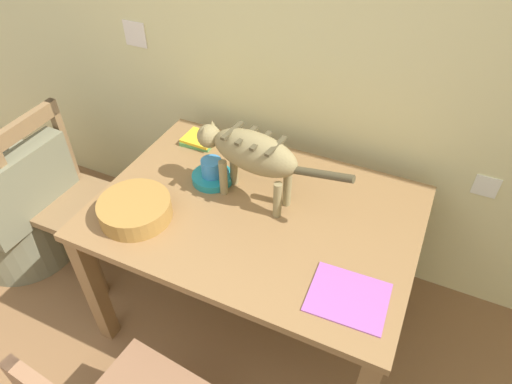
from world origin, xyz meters
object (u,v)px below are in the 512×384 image
(wicker_armchair, at_px, (19,218))
(wicker_basket, at_px, (135,209))
(wooden_chair_far, at_px, (73,200))
(coffee_mug, at_px, (212,168))
(book_stack, at_px, (200,139))
(saucer_bowl, at_px, (212,177))
(cat, at_px, (251,153))
(magazine, at_px, (348,297))
(dining_table, at_px, (256,224))

(wicker_armchair, bearing_deg, wicker_basket, -92.57)
(wicker_basket, height_order, wooden_chair_far, wooden_chair_far)
(coffee_mug, relative_size, book_stack, 0.79)
(coffee_mug, bearing_deg, saucer_bowl, 180.00)
(cat, xyz_separation_m, saucer_bowl, (-0.21, 0.03, -0.22))
(saucer_bowl, bearing_deg, magazine, -25.94)
(saucer_bowl, height_order, wooden_chair_far, wooden_chair_far)
(magazine, bearing_deg, wooden_chair_far, 169.91)
(cat, xyz_separation_m, wicker_basket, (-0.39, -0.31, -0.19))
(coffee_mug, relative_size, wicker_armchair, 0.17)
(dining_table, xyz_separation_m, wicker_armchair, (-1.42, -0.17, -0.40))
(dining_table, distance_m, cat, 0.33)
(saucer_bowl, distance_m, wicker_basket, 0.38)
(magazine, bearing_deg, dining_table, 148.40)
(saucer_bowl, xyz_separation_m, wicker_armchair, (-1.16, -0.26, -0.50))
(coffee_mug, xyz_separation_m, magazine, (0.74, -0.36, -0.07))
(book_stack, height_order, wicker_armchair, book_stack)
(cat, xyz_separation_m, wicker_armchair, (-1.37, -0.24, -0.72))
(wooden_chair_far, bearing_deg, dining_table, 92.18)
(saucer_bowl, height_order, magazine, saucer_bowl)
(cat, bearing_deg, coffee_mug, 89.90)
(book_stack, bearing_deg, wicker_armchair, -152.14)
(cat, relative_size, coffee_mug, 5.22)
(wicker_basket, bearing_deg, magazine, -1.37)
(saucer_bowl, xyz_separation_m, wooden_chair_far, (-0.80, -0.15, -0.32))
(magazine, xyz_separation_m, book_stack, (-0.95, 0.60, 0.01))
(dining_table, bearing_deg, wicker_basket, -150.30)
(dining_table, distance_m, book_stack, 0.58)
(saucer_bowl, bearing_deg, dining_table, -19.29)
(wooden_chair_far, xyz_separation_m, wicker_armchair, (-0.36, -0.11, -0.18))
(dining_table, xyz_separation_m, magazine, (0.48, -0.27, 0.09))
(coffee_mug, distance_m, wicker_basket, 0.39)
(dining_table, bearing_deg, magazine, -29.28)
(cat, height_order, wooden_chair_far, cat)
(book_stack, bearing_deg, cat, -32.22)
(dining_table, relative_size, coffee_mug, 10.10)
(coffee_mug, xyz_separation_m, wooden_chair_far, (-0.80, -0.15, -0.38))
(saucer_bowl, distance_m, coffee_mug, 0.06)
(saucer_bowl, height_order, book_stack, same)
(book_stack, bearing_deg, saucer_bowl, -48.98)
(wicker_armchair, bearing_deg, saucer_bowl, -75.24)
(magazine, bearing_deg, wicker_basket, 176.31)
(cat, bearing_deg, wicker_armchair, 106.97)
(dining_table, distance_m, wicker_basket, 0.52)
(dining_table, xyz_separation_m, cat, (-0.05, 0.07, 0.32))
(wooden_chair_far, height_order, wicker_armchair, wooden_chair_far)
(magazine, xyz_separation_m, wicker_armchair, (-1.90, 0.10, -0.49))
(coffee_mug, height_order, wooden_chair_far, wooden_chair_far)
(dining_table, bearing_deg, wicker_armchair, -173.05)
(wicker_basket, bearing_deg, book_stack, 93.20)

